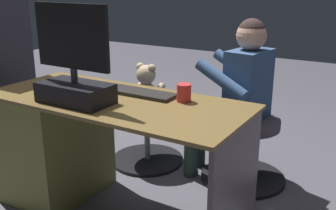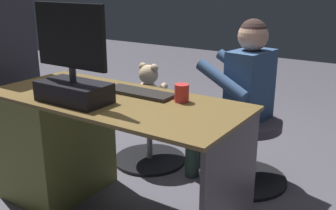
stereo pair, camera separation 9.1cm
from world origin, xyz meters
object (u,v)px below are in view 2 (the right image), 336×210
computer_mouse (98,85)px  monitor (73,75)px  keyboard (140,93)px  visitor_chair (246,147)px  desk (67,139)px  person (237,88)px  office_chair_teddy (149,129)px  cup (182,93)px  teddy_bear (150,86)px  tv_remote (60,90)px

computer_mouse → monitor: bearing=107.1°
keyboard → visitor_chair: (-0.40, -0.64, -0.47)m
desk → person: 1.15m
desk → monitor: size_ratio=2.91×
office_chair_teddy → person: (-0.65, -0.10, 0.40)m
monitor → cup: monitor is taller
computer_mouse → teddy_bear: bearing=-86.1°
computer_mouse → visitor_chair: bearing=-135.9°
person → cup: bearing=85.5°
desk → visitor_chair: size_ratio=2.56×
monitor → keyboard: bearing=-124.1°
visitor_chair → computer_mouse: bearing=44.1°
tv_remote → office_chair_teddy: bearing=-128.9°
tv_remote → cup: bearing=166.2°
computer_mouse → office_chair_teddy: (0.04, -0.56, -0.47)m
person → monitor: bearing=60.6°
tv_remote → office_chair_teddy: 0.89m
keyboard → cup: size_ratio=4.40×
visitor_chair → monitor: bearing=57.2°
cup → visitor_chair: cup is taller
tv_remote → office_chair_teddy: (-0.09, -0.75, -0.47)m
monitor → cup: 0.58m
monitor → teddy_bear: (0.12, -0.85, -0.27)m
visitor_chair → person: person is taller
office_chair_teddy → teddy_bear: teddy_bear is taller
cup → desk: bearing=11.5°
visitor_chair → person: 0.41m
desk → tv_remote: tv_remote is taller
cup → tv_remote: 0.73m
computer_mouse → visitor_chair: computer_mouse is taller
monitor → cup: bearing=-146.7°
keyboard → tv_remote: keyboard is taller
office_chair_teddy → cup: bearing=139.0°
desk → monitor: monitor is taller
person → office_chair_teddy: bearing=8.4°
teddy_bear → person: size_ratio=0.28×
cup → keyboard: bearing=2.4°
computer_mouse → office_chair_teddy: 0.74m
desk → person: bearing=-136.0°
keyboard → cup: cup is taller
teddy_bear → visitor_chair: teddy_bear is taller
desk → teddy_bear: 0.74m
desk → tv_remote: 0.36m
keyboard → teddy_bear: 0.65m
keyboard → visitor_chair: bearing=-122.1°
monitor → visitor_chair: 1.28m
office_chair_teddy → person: 0.77m
monitor → computer_mouse: size_ratio=5.35×
cup → person: person is taller
monitor → keyboard: monitor is taller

